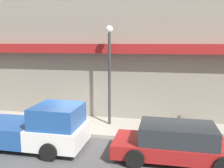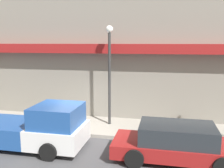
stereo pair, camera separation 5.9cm
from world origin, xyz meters
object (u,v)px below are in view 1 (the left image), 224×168
object	(u,v)px
fire_hydrant	(175,130)
street_lamp	(109,63)
pickup_truck	(31,128)
parked_car	(177,143)

from	to	relation	value
fire_hydrant	street_lamp	distance (m)	4.50
pickup_truck	fire_hydrant	distance (m)	6.26
fire_hydrant	street_lamp	size ratio (longest dim) A/B	0.12
parked_car	fire_hydrant	distance (m)	1.93
fire_hydrant	street_lamp	xyz separation A→B (m)	(-3.26, 1.20, 2.87)
parked_car	fire_hydrant	bearing A→B (deg)	87.27
parked_car	street_lamp	xyz separation A→B (m)	(-3.24, 3.12, 2.66)
fire_hydrant	parked_car	bearing A→B (deg)	-90.74
parked_car	fire_hydrant	size ratio (longest dim) A/B	7.77
pickup_truck	street_lamp	size ratio (longest dim) A/B	1.07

